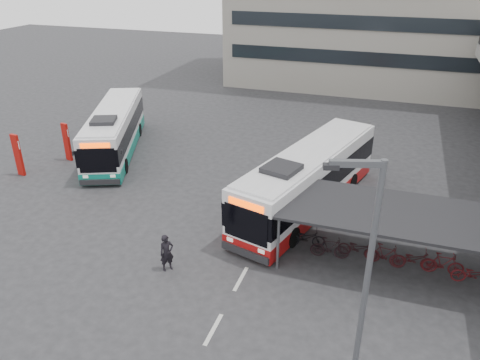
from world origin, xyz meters
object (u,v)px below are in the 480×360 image
(bus_teal, at_px, (115,131))
(lamp_post, at_px, (362,286))
(pedestrian, at_px, (167,253))
(bus_main, at_px, (308,180))

(bus_teal, xyz_separation_m, lamp_post, (16.95, -15.03, 3.02))
(bus_teal, xyz_separation_m, pedestrian, (9.08, -10.58, -0.66))
(bus_main, height_order, pedestrian, bus_main)
(lamp_post, bearing_deg, pedestrian, 133.67)
(bus_teal, height_order, pedestrian, bus_teal)
(bus_main, xyz_separation_m, lamp_post, (3.47, -11.61, 2.93))
(bus_main, xyz_separation_m, pedestrian, (-4.41, -7.16, -0.75))
(bus_teal, bearing_deg, pedestrian, -71.77)
(bus_main, relative_size, lamp_post, 1.48)
(bus_teal, bearing_deg, bus_main, -36.62)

